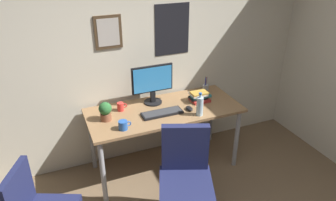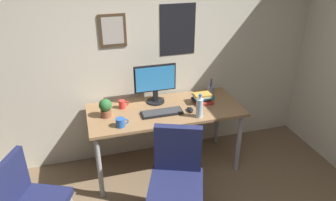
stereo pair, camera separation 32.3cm
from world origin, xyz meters
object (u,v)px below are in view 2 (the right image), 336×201
coffee_mug_near (121,122)px  computer_mouse (190,110)px  monitor (155,82)px  pen_cup (211,90)px  water_bottle (200,108)px  book_stack_left (202,98)px  coffee_mug_far (122,104)px  potted_plant (105,107)px  office_chair (177,175)px  side_chair (29,199)px  keyboard (162,113)px

coffee_mug_near → computer_mouse: bearing=8.0°
monitor → pen_cup: (0.67, 0.01, -0.19)m
computer_mouse → pen_cup: pen_cup is taller
water_bottle → book_stack_left: bearing=63.0°
coffee_mug_far → potted_plant: bearing=-144.2°
coffee_mug_near → coffee_mug_far: bearing=78.7°
water_bottle → coffee_mug_far: 0.83m
monitor → office_chair: bearing=-93.3°
side_chair → coffee_mug_near: bearing=30.6°
keyboard → potted_plant: size_ratio=2.21×
potted_plant → book_stack_left: (1.06, 0.02, -0.05)m
keyboard → potted_plant: bearing=169.6°
office_chair → potted_plant: bearing=122.3°
pen_cup → book_stack_left: 0.24m
pen_cup → water_bottle: bearing=-124.7°
coffee_mug_far → book_stack_left: 0.88m
book_stack_left → computer_mouse: bearing=-142.4°
monitor → computer_mouse: monitor is taller
keyboard → water_bottle: size_ratio=1.70×
coffee_mug_near → water_bottle: bearing=-2.4°
side_chair → pen_cup: pen_cup is taller
monitor → book_stack_left: (0.50, -0.16, -0.19)m
monitor → coffee_mug_near: (-0.45, -0.42, -0.20)m
water_bottle → pen_cup: (0.32, 0.46, -0.05)m
pen_cup → coffee_mug_far: bearing=-177.0°
monitor → pen_cup: size_ratio=2.30×
coffee_mug_far → water_bottle: bearing=-29.2°
coffee_mug_near → potted_plant: potted_plant is taller
computer_mouse → pen_cup: size_ratio=0.55×
water_bottle → potted_plant: (-0.91, 0.27, -0.00)m
office_chair → book_stack_left: (0.55, 0.82, 0.28)m
coffee_mug_far → potted_plant: size_ratio=0.55×
potted_plant → pen_cup: 1.25m
coffee_mug_far → pen_cup: (1.04, 0.05, 0.01)m
coffee_mug_far → pen_cup: bearing=3.0°
potted_plant → book_stack_left: size_ratio=0.84×
office_chair → coffee_mug_near: size_ratio=7.54×
office_chair → book_stack_left: bearing=56.1°
side_chair → computer_mouse: (1.58, 0.60, 0.27)m
office_chair → pen_cup: pen_cup is taller
side_chair → monitor: size_ratio=1.90×
coffee_mug_near → coffee_mug_far: (0.07, 0.37, 0.00)m
monitor → coffee_mug_near: size_ratio=3.65×
keyboard → book_stack_left: book_stack_left is taller
office_chair → side_chair: size_ratio=1.09×
book_stack_left → keyboard: bearing=-166.0°
pen_cup → coffee_mug_near: bearing=-159.1°
side_chair → monitor: bearing=35.3°
office_chair → monitor: size_ratio=2.07×
monitor → book_stack_left: bearing=-17.7°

